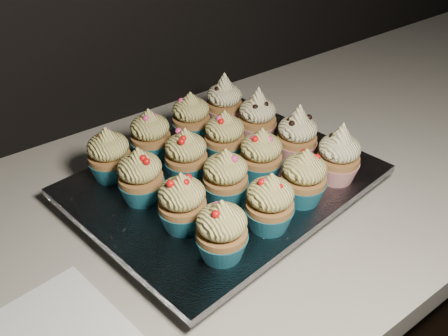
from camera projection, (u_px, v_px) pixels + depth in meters
name	position (u px, v px, depth m)	size (l,w,h in m)	color
worktop	(260.00, 183.00, 0.82)	(2.44, 0.64, 0.04)	beige
baking_tray	(224.00, 189.00, 0.75)	(0.39, 0.29, 0.02)	black
foil_lining	(224.00, 180.00, 0.74)	(0.42, 0.33, 0.01)	silver
cupcake_0	(222.00, 231.00, 0.58)	(0.06, 0.06, 0.08)	#1B6980
cupcake_1	(270.00, 203.00, 0.63)	(0.06, 0.06, 0.08)	#1B6980
cupcake_2	(304.00, 178.00, 0.67)	(0.06, 0.06, 0.08)	#1B6980
cupcake_3	(339.00, 156.00, 0.71)	(0.06, 0.06, 0.10)	#A61717
cupcake_4	(182.00, 203.00, 0.63)	(0.06, 0.06, 0.08)	#1B6980
cupcake_5	(225.00, 178.00, 0.67)	(0.06, 0.06, 0.08)	#1B6980
cupcake_6	(261.00, 156.00, 0.72)	(0.06, 0.06, 0.08)	#1B6980
cupcake_7	(297.00, 136.00, 0.76)	(0.06, 0.06, 0.10)	#A61717
cupcake_8	(141.00, 176.00, 0.68)	(0.06, 0.06, 0.08)	#1B6980
cupcake_9	(186.00, 156.00, 0.72)	(0.06, 0.06, 0.08)	#1B6980
cupcake_10	(225.00, 137.00, 0.76)	(0.06, 0.06, 0.08)	#1B6980
cupcake_11	(257.00, 118.00, 0.81)	(0.06, 0.06, 0.10)	#A61717
cupcake_12	(109.00, 155.00, 0.72)	(0.06, 0.06, 0.08)	#1B6980
cupcake_13	(151.00, 136.00, 0.77)	(0.06, 0.06, 0.08)	#1B6980
cupcake_14	(191.00, 118.00, 0.81)	(0.06, 0.06, 0.08)	#1B6980
cupcake_15	(224.00, 102.00, 0.86)	(0.06, 0.06, 0.10)	#A61717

